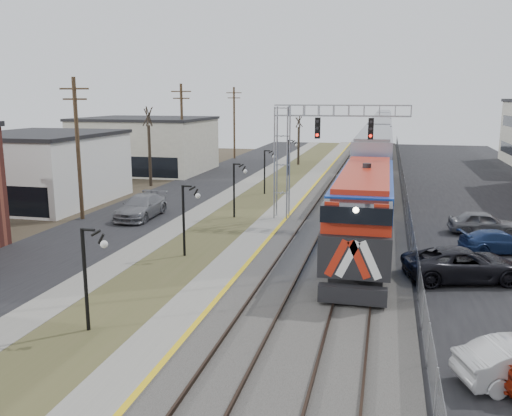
% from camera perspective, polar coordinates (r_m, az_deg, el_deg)
% --- Properties ---
extents(street_west, '(7.00, 120.00, 0.04)m').
position_cam_1_polar(street_west, '(48.36, -8.60, 1.21)').
color(street_west, black).
rests_on(street_west, ground).
extents(sidewalk, '(2.00, 120.00, 0.08)m').
position_cam_1_polar(sidewalk, '(46.86, -3.49, 1.01)').
color(sidewalk, gray).
rests_on(sidewalk, ground).
extents(grass_median, '(4.00, 120.00, 0.06)m').
position_cam_1_polar(grass_median, '(46.08, 0.08, 0.84)').
color(grass_median, '#494A27').
rests_on(grass_median, ground).
extents(platform, '(2.00, 120.00, 0.24)m').
position_cam_1_polar(platform, '(45.46, 3.75, 0.78)').
color(platform, gray).
rests_on(platform, ground).
extents(ballast_bed, '(8.00, 120.00, 0.20)m').
position_cam_1_polar(ballast_bed, '(44.90, 10.05, 0.46)').
color(ballast_bed, '#595651').
rests_on(ballast_bed, ground).
extents(parking_lot, '(16.00, 120.00, 0.04)m').
position_cam_1_polar(parking_lot, '(45.81, 25.19, -0.36)').
color(parking_lot, black).
rests_on(parking_lot, ground).
extents(platform_edge, '(0.24, 120.00, 0.01)m').
position_cam_1_polar(platform_edge, '(45.30, 4.85, 0.89)').
color(platform_edge, gold).
rests_on(platform_edge, platform).
extents(track_near, '(1.58, 120.00, 0.15)m').
position_cam_1_polar(track_near, '(45.03, 7.52, 0.80)').
color(track_near, '#2D2119').
rests_on(track_near, ballast_bed).
extents(track_far, '(1.58, 120.00, 0.15)m').
position_cam_1_polar(track_far, '(44.81, 11.97, 0.59)').
color(track_far, '#2D2119').
rests_on(track_far, ballast_bed).
extents(train, '(3.00, 108.65, 5.33)m').
position_cam_1_polar(train, '(77.46, 12.88, 7.11)').
color(train, '#143CA8').
rests_on(train, ground).
extents(signal_gantry, '(9.00, 1.07, 8.15)m').
position_cam_1_polar(signal_gantry, '(37.51, 5.36, 6.89)').
color(signal_gantry, gray).
rests_on(signal_gantry, ground).
extents(lampposts, '(0.14, 62.14, 4.00)m').
position_cam_1_polar(lampposts, '(30.02, -7.43, -1.28)').
color(lampposts, black).
rests_on(lampposts, ground).
extents(utility_poles, '(0.28, 80.28, 10.00)m').
position_cam_1_polar(utility_poles, '(40.19, -18.22, 5.83)').
color(utility_poles, '#4C3823').
rests_on(utility_poles, ground).
extents(fence, '(0.04, 120.00, 1.60)m').
position_cam_1_polar(fence, '(44.72, 15.46, 1.09)').
color(fence, gray).
rests_on(fence, ground).
extents(bare_trees, '(12.30, 42.30, 5.95)m').
position_cam_1_polar(bare_trees, '(51.99, -8.25, 4.93)').
color(bare_trees, '#382D23').
rests_on(bare_trees, ground).
extents(car_lot_c, '(6.14, 4.02, 1.57)m').
position_cam_1_polar(car_lot_c, '(27.78, 21.02, -5.63)').
color(car_lot_c, black).
rests_on(car_lot_c, ground).
extents(car_lot_d, '(4.70, 2.83, 1.27)m').
position_cam_1_polar(car_lot_d, '(33.39, 24.24, -3.32)').
color(car_lot_d, navy).
rests_on(car_lot_d, ground).
extents(car_lot_e, '(4.43, 2.00, 1.48)m').
position_cam_1_polar(car_lot_e, '(37.47, 22.86, -1.50)').
color(car_lot_e, slate).
rests_on(car_lot_e, ground).
extents(car_street_b, '(2.46, 5.73, 1.65)m').
position_cam_1_polar(car_street_b, '(40.06, -12.00, 0.10)').
color(car_street_b, slate).
rests_on(car_street_b, ground).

